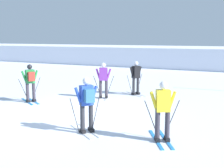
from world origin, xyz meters
The scene contains 7 objects.
ground_plane centered at (0.00, 0.00, 0.00)m, with size 120.00×120.00×0.00m, color silver.
far_snow_ridge centered at (0.00, 21.24, 0.96)m, with size 80.00×8.78×1.91m, color silver.
skier_green centered at (-2.83, 0.91, 0.95)m, with size 1.56×1.15×1.71m.
skier_yellow centered at (3.90, -1.30, 0.92)m, with size 1.13×1.57×1.71m.
skier_blue centered at (1.64, -1.59, 0.96)m, with size 1.52×1.22×1.71m.
skier_black centered at (0.75, 4.59, 0.92)m, with size 1.59×1.08×1.71m.
skier_purple centered at (-0.32, 3.13, 0.92)m, with size 0.99×1.61×1.71m.
Camera 1 is at (6.09, -8.85, 2.88)m, focal length 46.26 mm.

